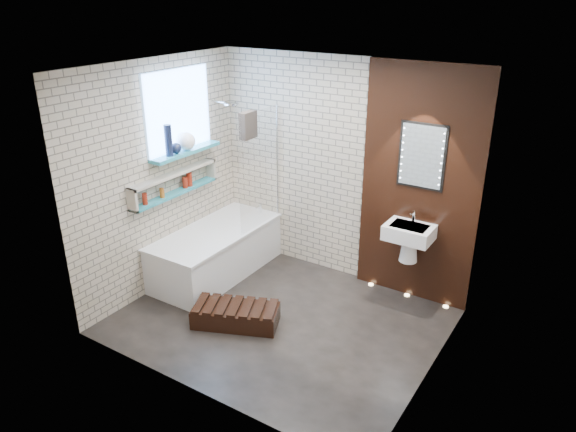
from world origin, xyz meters
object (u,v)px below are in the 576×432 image
Objects in this scene: bathtub at (217,252)px; walnut_step at (236,316)px; bath_screen at (259,170)px; led_mirror at (422,156)px; washbasin at (409,237)px.

bathtub reaches higher than walnut_step.
bathtub is 1.24× the size of bath_screen.
led_mirror reaches higher than bathtub.
led_mirror reaches higher than washbasin.
washbasin is at bearing -90.00° from led_mirror.
led_mirror is at bearing 10.66° from bath_screen.
bath_screen is (0.35, 0.44, 0.99)m from bathtub.
led_mirror is (2.17, 0.78, 1.36)m from bathtub.
washbasin reaches higher than walnut_step.
bath_screen reaches higher than walnut_step.
bath_screen reaches higher than washbasin.
walnut_step is at bearing -66.83° from bath_screen.
bathtub is 2.32m from washbasin.
washbasin is 0.88m from led_mirror.
bathtub is 2.49× the size of led_mirror.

